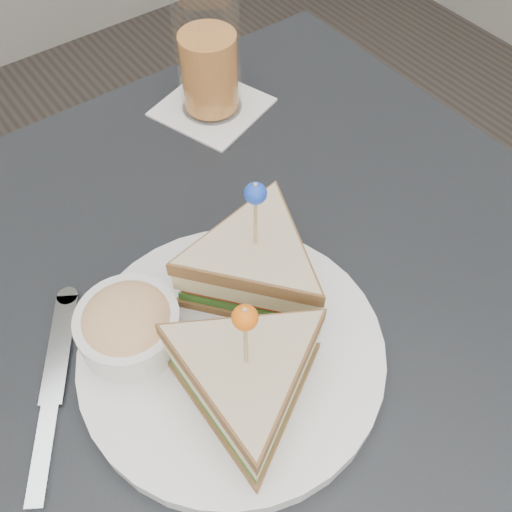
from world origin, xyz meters
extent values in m
plane|color=#3F3833|center=(0.00, 0.00, 0.00)|extent=(3.50, 3.50, 0.00)
cube|color=black|center=(0.00, 0.00, 0.73)|extent=(0.80, 0.80, 0.03)
cylinder|color=black|center=(0.35, 0.35, 0.36)|extent=(0.04, 0.04, 0.72)
cylinder|color=white|center=(-0.06, -0.05, 0.76)|extent=(0.30, 0.30, 0.02)
cylinder|color=white|center=(-0.06, -0.05, 0.77)|extent=(0.30, 0.30, 0.01)
cylinder|color=tan|center=(-0.08, -0.10, 0.88)|extent=(0.00, 0.00, 0.09)
sphere|color=orange|center=(-0.08, -0.10, 0.91)|extent=(0.02, 0.02, 0.02)
cylinder|color=tan|center=(0.00, 0.00, 0.88)|extent=(0.00, 0.00, 0.09)
sphere|color=blue|center=(0.00, 0.00, 0.91)|extent=(0.02, 0.02, 0.02)
cylinder|color=white|center=(-0.13, 0.02, 0.79)|extent=(0.10, 0.10, 0.04)
ellipsoid|color=#E0B772|center=(-0.13, 0.02, 0.80)|extent=(0.09, 0.09, 0.04)
cube|color=silver|center=(-0.25, -0.02, 0.75)|extent=(0.07, 0.09, 0.01)
cube|color=silver|center=(-0.19, 0.06, 0.75)|extent=(0.08, 0.11, 0.00)
cylinder|color=silver|center=(-0.16, 0.11, 0.75)|extent=(0.03, 0.03, 0.00)
cube|color=white|center=(0.14, 0.28, 0.75)|extent=(0.17, 0.17, 0.00)
cylinder|color=orange|center=(0.14, 0.28, 0.81)|extent=(0.09, 0.09, 0.10)
cylinder|color=white|center=(0.14, 0.28, 0.83)|extent=(0.11, 0.11, 0.16)
cube|color=white|center=(0.14, 0.29, 0.86)|extent=(0.03, 0.03, 0.02)
cube|color=white|center=(0.13, 0.27, 0.85)|extent=(0.02, 0.02, 0.02)
camera|label=1|loc=(-0.19, -0.27, 1.26)|focal=40.00mm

